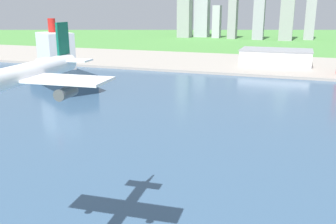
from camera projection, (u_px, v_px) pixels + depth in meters
ground_plane at (244, 114)px, 213.23m from camera, size 2400.00×2400.00×0.00m
water_bay at (223, 150)px, 158.69m from camera, size 840.00×360.00×0.15m
industrial_pier at (271, 65)px, 385.55m from camera, size 840.00×140.00×2.50m
airplane_landing at (16, 77)px, 68.52m from camera, size 34.53×41.81×12.80m
cargo_ship at (59, 67)px, 286.92m from camera, size 81.69×66.11×50.26m
warehouse_main at (276, 57)px, 373.98m from camera, size 68.72×40.13×15.75m
distant_skyline at (230, 8)px, 713.58m from camera, size 254.92×58.66×151.22m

